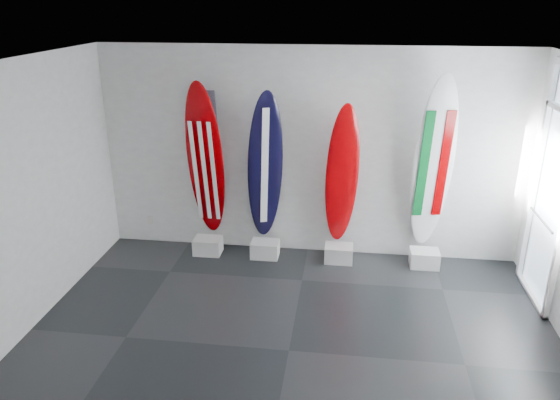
# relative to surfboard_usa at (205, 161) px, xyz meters

# --- Properties ---
(floor) EXTENTS (6.00, 6.00, 0.00)m
(floor) POSITION_rel_surfboard_usa_xyz_m (1.47, -2.28, -1.40)
(floor) COLOR black
(floor) RESTS_ON ground
(ceiling) EXTENTS (6.00, 6.00, 0.00)m
(ceiling) POSITION_rel_surfboard_usa_xyz_m (1.47, -2.28, 1.60)
(ceiling) COLOR white
(ceiling) RESTS_ON wall_back
(wall_back) EXTENTS (6.00, 0.00, 6.00)m
(wall_back) POSITION_rel_surfboard_usa_xyz_m (1.47, 0.22, 0.10)
(wall_back) COLOR silver
(wall_back) RESTS_ON ground
(wall_left) EXTENTS (0.00, 5.00, 5.00)m
(wall_left) POSITION_rel_surfboard_usa_xyz_m (-1.53, -2.28, 0.10)
(wall_left) COLOR silver
(wall_left) RESTS_ON ground
(display_block_usa) EXTENTS (0.40, 0.30, 0.24)m
(display_block_usa) POSITION_rel_surfboard_usa_xyz_m (0.00, -0.10, -1.28)
(display_block_usa) COLOR silver
(display_block_usa) RESTS_ON floor
(surfboard_usa) EXTENTS (0.56, 0.50, 2.34)m
(surfboard_usa) POSITION_rel_surfboard_usa_xyz_m (0.00, 0.00, 0.00)
(surfboard_usa) COLOR #920002
(surfboard_usa) RESTS_ON display_block_usa
(display_block_navy) EXTENTS (0.40, 0.30, 0.24)m
(display_block_navy) POSITION_rel_surfboard_usa_xyz_m (0.86, -0.10, -1.28)
(display_block_navy) COLOR silver
(display_block_navy) RESTS_ON floor
(surfboard_navy) EXTENTS (0.61, 0.54, 2.22)m
(surfboard_navy) POSITION_rel_surfboard_usa_xyz_m (0.86, 0.00, -0.06)
(surfboard_navy) COLOR black
(surfboard_navy) RESTS_ON display_block_navy
(display_block_swiss) EXTENTS (0.40, 0.30, 0.24)m
(display_block_swiss) POSITION_rel_surfboard_usa_xyz_m (1.94, -0.10, -1.28)
(display_block_swiss) COLOR silver
(display_block_swiss) RESTS_ON floor
(surfboard_swiss) EXTENTS (0.54, 0.43, 2.07)m
(surfboard_swiss) POSITION_rel_surfboard_usa_xyz_m (1.94, 0.00, -0.13)
(surfboard_swiss) COLOR #920002
(surfboard_swiss) RESTS_ON display_block_swiss
(display_block_italy) EXTENTS (0.40, 0.30, 0.24)m
(display_block_italy) POSITION_rel_surfboard_usa_xyz_m (3.15, -0.10, -1.28)
(display_block_italy) COLOR silver
(display_block_italy) RESTS_ON floor
(surfboard_italy) EXTENTS (0.63, 0.47, 2.49)m
(surfboard_italy) POSITION_rel_surfboard_usa_xyz_m (3.15, 0.00, 0.08)
(surfboard_italy) COLOR white
(surfboard_italy) RESTS_ON display_block_italy
(wall_outlet) EXTENTS (0.09, 0.02, 0.13)m
(wall_outlet) POSITION_rel_surfboard_usa_xyz_m (-0.98, 0.20, -1.05)
(wall_outlet) COLOR silver
(wall_outlet) RESTS_ON wall_back
(glass_door) EXTENTS (0.12, 1.16, 2.85)m
(glass_door) POSITION_rel_surfboard_usa_xyz_m (4.44, -0.73, 0.02)
(glass_door) COLOR white
(glass_door) RESTS_ON floor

